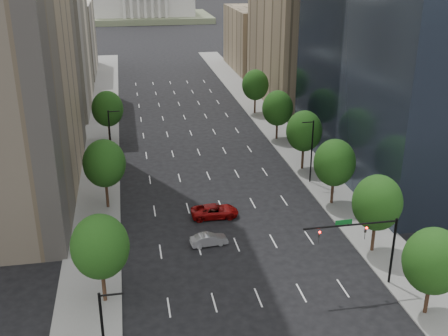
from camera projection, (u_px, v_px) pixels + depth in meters
sidewalk_left at (98, 183)px, 75.45m from camera, size 6.00×200.00×0.15m
sidewalk_right at (312, 168)px, 80.67m from camera, size 6.00×200.00×0.15m
midrise_cream_left at (47, 19)px, 106.64m from camera, size 14.00×30.00×35.00m
filler_left at (66, 38)px, 139.92m from camera, size 14.00×26.00×18.00m
parking_tan_right at (296, 28)px, 113.24m from camera, size 14.00×30.00×30.00m
filler_right at (258, 39)px, 145.97m from camera, size 14.00×26.00×16.00m
tree_right_0 at (433, 261)px, 46.49m from camera, size 5.20×5.20×8.39m
tree_right_1 at (377, 203)px, 56.40m from camera, size 5.20×5.20×8.75m
tree_right_2 at (335, 163)px, 67.41m from camera, size 5.20×5.20×8.61m
tree_right_3 at (304, 131)px, 78.26m from camera, size 5.20×5.20×8.89m
tree_right_4 at (278, 108)px, 91.20m from camera, size 5.20×5.20×8.46m
tree_right_5 at (255, 85)px, 105.70m from camera, size 5.20×5.20×8.75m
tree_left_0 at (100, 247)px, 48.03m from camera, size 5.20×5.20×8.75m
tree_left_1 at (104, 163)px, 66.21m from camera, size 5.20×5.20×8.97m
tree_left_2 at (108, 109)px, 90.06m from camera, size 5.20×5.20×8.68m
streetlight_rn at (311, 150)px, 73.99m from camera, size 1.70×0.20×9.00m
streetlight_ln at (111, 138)px, 78.59m from camera, size 1.70×0.20×9.00m
traffic_signal at (370, 239)px, 50.55m from camera, size 9.12×0.40×7.38m
capitol at (144, 1)px, 248.10m from camera, size 60.00×40.00×35.20m
foothills at (163, 17)px, 590.42m from camera, size 720.00×413.00×263.00m
car_silver at (209, 240)px, 59.52m from camera, size 4.21×1.86×1.34m
car_red_far at (215, 211)px, 65.72m from camera, size 5.78×2.72×1.60m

